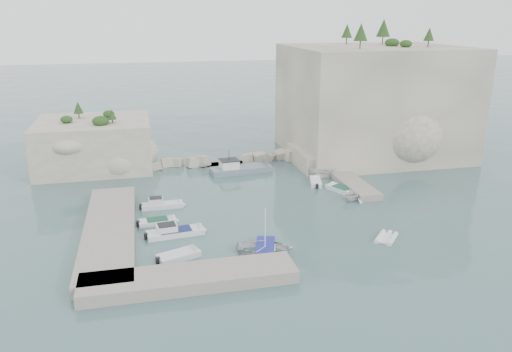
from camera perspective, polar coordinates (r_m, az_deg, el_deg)
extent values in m
plane|color=#436465|center=(55.84, 1.40, -4.78)|extent=(400.00, 400.00, 0.00)
cube|color=beige|center=(82.31, 13.16, 8.33)|extent=(26.00, 22.00, 17.00)
cube|color=beige|center=(75.45, 7.58, 2.15)|extent=(8.00, 10.00, 2.50)
cube|color=beige|center=(77.32, -17.95, 3.54)|extent=(16.00, 14.00, 7.00)
cube|color=#9E9689|center=(53.32, -16.40, -6.04)|extent=(5.00, 24.00, 1.10)
cube|color=#9E9689|center=(42.95, -7.57, -11.50)|extent=(18.00, 4.00, 1.10)
cube|color=#9E9689|center=(68.79, 10.25, -0.28)|extent=(3.00, 16.00, 0.80)
cube|color=beige|center=(75.77, -3.48, 1.91)|extent=(28.00, 3.00, 1.40)
imported|color=silver|center=(48.14, 1.04, -8.66)|extent=(6.24, 5.21, 1.11)
imported|color=silver|center=(62.05, 10.98, -2.74)|extent=(4.04, 3.76, 1.73)
imported|color=white|center=(70.58, 7.86, -0.03)|extent=(4.77, 1.85, 1.84)
cylinder|color=white|center=(47.01, 1.05, -5.77)|extent=(0.10, 0.10, 4.20)
cone|color=#1E4219|center=(74.64, 11.90, 15.81)|extent=(1.96, 1.96, 2.45)
cone|color=#1E4219|center=(86.21, 14.37, 16.09)|extent=(2.24, 2.24, 2.80)
cone|color=#1E4219|center=(82.08, 19.18, 15.07)|extent=(1.57, 1.57, 1.96)
cone|color=#1E4219|center=(86.83, 10.36, 16.01)|extent=(1.79, 1.79, 2.24)
cone|color=#1E4219|center=(78.45, -19.67, 7.40)|extent=(1.40, 1.40, 1.75)
cone|color=#1E4219|center=(73.18, -16.13, 6.79)|extent=(1.12, 1.12, 1.40)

